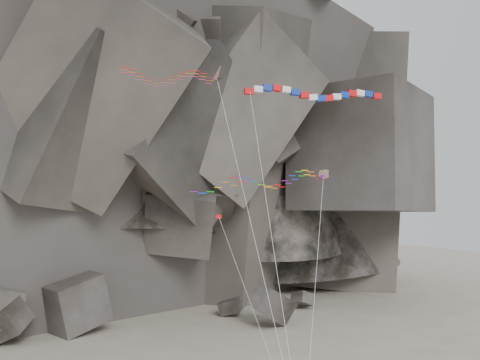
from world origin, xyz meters
name	(u,v)px	position (x,y,z in m)	size (l,w,h in m)	color
headland	(108,83)	(0.00, 70.00, 42.00)	(110.00, 70.00, 84.00)	#574F47
boulder_field	(61,316)	(-11.63, 36.54, 2.61)	(71.48, 17.65, 8.95)	#47423F
delta_kite	(166,76)	(-6.81, 2.40, 28.53)	(10.86, 11.85, 28.26)	red
banner_kite	(315,94)	(7.69, 2.77, 28.20)	(14.66, 12.47, 27.19)	red
parafoil_kite	(257,181)	(1.89, 3.33, 20.00)	(14.60, 12.15, 19.51)	#F2B30D
pennant_kite	(235,262)	(-1.94, -0.67, 13.44)	(2.61, 9.75, 15.38)	red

